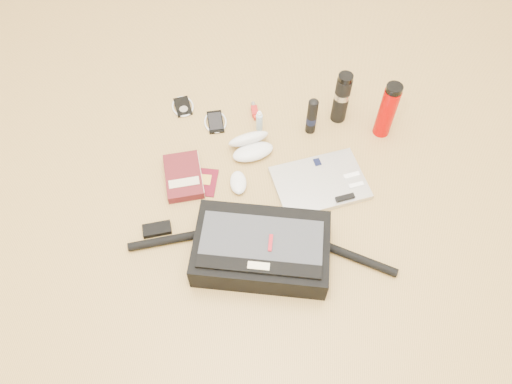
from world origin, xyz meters
TOP-DOWN VIEW (x-y plane):
  - ground at (0.00, 0.00)m, footprint 4.00×4.00m
  - messenger_bag at (-0.00, -0.21)m, footprint 0.98×0.30m
  - laptop at (0.21, 0.13)m, footprint 0.42×0.36m
  - book at (-0.33, 0.11)m, footprint 0.19×0.25m
  - passport at (-0.25, 0.10)m, footprint 0.10×0.13m
  - mouse at (-0.11, 0.10)m, footprint 0.08×0.12m
  - sunglasses_case at (-0.08, 0.27)m, footprint 0.22×0.20m
  - ipod at (-0.40, 0.49)m, footprint 0.12×0.13m
  - phone at (-0.25, 0.41)m, footprint 0.12×0.13m
  - inhaler at (-0.08, 0.48)m, footprint 0.04×0.10m
  - spray_bottle at (-0.05, 0.39)m, footprint 0.04×0.04m
  - aerosol_can at (0.16, 0.40)m, footprint 0.04×0.04m
  - thermos_black at (0.28, 0.48)m, footprint 0.07×0.07m
  - thermos_red at (0.46, 0.42)m, footprint 0.08×0.08m

SIDE VIEW (x-z plane):
  - ground at x=0.00m, z-range 0.00..0.00m
  - passport at x=-0.25m, z-range 0.00..0.01m
  - ipod at x=-0.40m, z-range 0.00..0.01m
  - phone at x=-0.25m, z-range 0.00..0.01m
  - laptop at x=0.21m, z-range -0.01..0.03m
  - inhaler at x=-0.08m, z-range 0.00..0.02m
  - mouse at x=-0.11m, z-range 0.00..0.04m
  - book at x=-0.33m, z-range 0.00..0.04m
  - sunglasses_case at x=-0.08m, z-range -0.01..0.08m
  - spray_bottle at x=-0.05m, z-range -0.01..0.10m
  - messenger_bag at x=0.00m, z-range -0.01..0.13m
  - aerosol_can at x=0.16m, z-range 0.00..0.18m
  - thermos_black at x=0.28m, z-range 0.00..0.25m
  - thermos_red at x=0.46m, z-range 0.00..0.27m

